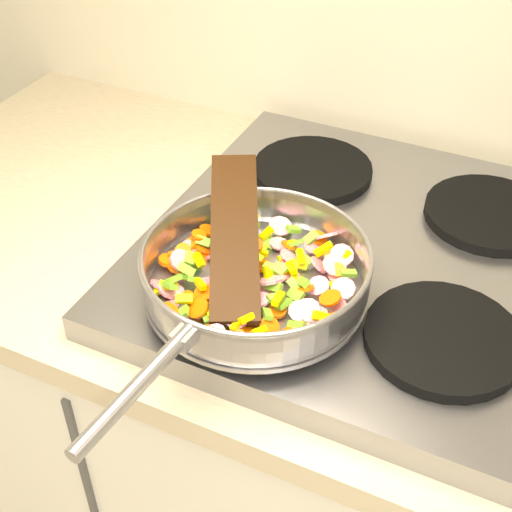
% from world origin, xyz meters
% --- Properties ---
extents(cooktop, '(0.60, 0.60, 0.04)m').
position_xyz_m(cooktop, '(-0.70, 1.67, 0.92)').
color(cooktop, '#939399').
rests_on(cooktop, counter_top).
extents(grate_fl, '(0.19, 0.19, 0.02)m').
position_xyz_m(grate_fl, '(-0.84, 1.52, 0.95)').
color(grate_fl, black).
rests_on(grate_fl, cooktop).
extents(grate_fr, '(0.19, 0.19, 0.02)m').
position_xyz_m(grate_fr, '(-0.56, 1.52, 0.95)').
color(grate_fr, black).
rests_on(grate_fr, cooktop).
extents(grate_bl, '(0.19, 0.19, 0.02)m').
position_xyz_m(grate_bl, '(-0.84, 1.81, 0.95)').
color(grate_bl, black).
rests_on(grate_bl, cooktop).
extents(grate_br, '(0.19, 0.19, 0.02)m').
position_xyz_m(grate_br, '(-0.56, 1.81, 0.95)').
color(grate_br, black).
rests_on(grate_br, cooktop).
extents(saute_pan, '(0.33, 0.50, 0.06)m').
position_xyz_m(saute_pan, '(-0.80, 1.50, 0.99)').
color(saute_pan, '#9E9EA5').
rests_on(saute_pan, grate_fl).
extents(vegetable_heap, '(0.26, 0.27, 0.05)m').
position_xyz_m(vegetable_heap, '(-0.80, 1.49, 0.98)').
color(vegetable_heap, '#69AB26').
rests_on(vegetable_heap, saute_pan).
extents(wooden_spatula, '(0.17, 0.26, 0.08)m').
position_xyz_m(wooden_spatula, '(-0.84, 1.53, 1.01)').
color(wooden_spatula, black).
rests_on(wooden_spatula, saute_pan).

